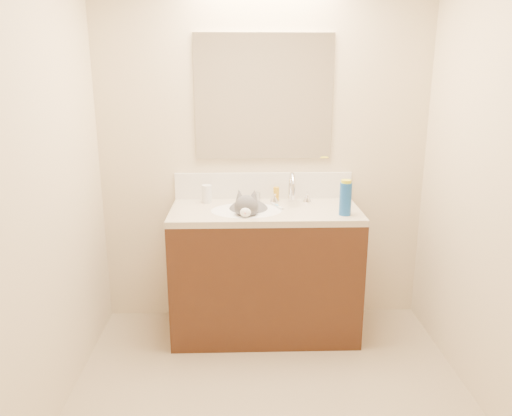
{
  "coord_description": "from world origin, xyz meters",
  "views": [
    {
      "loc": [
        -0.15,
        -2.07,
        1.72
      ],
      "look_at": [
        -0.06,
        0.92,
        0.88
      ],
      "focal_mm": 35.0,
      "sensor_mm": 36.0,
      "label": 1
    }
  ],
  "objects": [
    {
      "name": "amber_bottle",
      "position": [
        0.08,
        1.16,
        0.91
      ],
      "size": [
        0.05,
        0.05,
        0.1
      ],
      "primitive_type": "cylinder",
      "rotation": [
        0.0,
        0.0,
        -0.28
      ],
      "color": "#C49017",
      "rests_on": "counter_slab"
    },
    {
      "name": "spray_can",
      "position": [
        0.48,
        0.83,
        0.96
      ],
      "size": [
        0.08,
        0.08,
        0.2
      ],
      "primitive_type": "cylinder",
      "rotation": [
        0.0,
        0.0,
        -0.16
      ],
      "color": "#164D9F",
      "rests_on": "counter_slab"
    },
    {
      "name": "spray_cap",
      "position": [
        0.48,
        0.83,
        1.06
      ],
      "size": [
        0.07,
        0.07,
        0.04
      ],
      "primitive_type": "cylinder",
      "rotation": [
        0.0,
        0.0,
        -0.16
      ],
      "color": "yellow",
      "rests_on": "spray_can"
    },
    {
      "name": "silver_jar",
      "position": [
        -0.05,
        1.17,
        0.89
      ],
      "size": [
        0.06,
        0.06,
        0.06
      ],
      "primitive_type": "cylinder",
      "rotation": [
        0.0,
        0.0,
        0.13
      ],
      "color": "#B7B7BC",
      "rests_on": "counter_slab"
    },
    {
      "name": "backsplash",
      "position": [
        0.0,
        1.24,
        0.95
      ],
      "size": [
        1.2,
        0.02,
        0.18
      ],
      "primitive_type": "cube",
      "color": "silver",
      "rests_on": "counter_slab"
    },
    {
      "name": "mirror",
      "position": [
        0.0,
        1.24,
        1.54
      ],
      "size": [
        0.9,
        0.02,
        0.8
      ],
      "primitive_type": "cube",
      "color": "white",
      "rests_on": "room_shell"
    },
    {
      "name": "vanity_cabinet",
      "position": [
        0.0,
        0.97,
        0.41
      ],
      "size": [
        1.2,
        0.55,
        0.82
      ],
      "primitive_type": "cube",
      "color": "#391D10",
      "rests_on": "ground"
    },
    {
      "name": "basin",
      "position": [
        -0.12,
        0.94,
        0.79
      ],
      "size": [
        0.45,
        0.36,
        0.14
      ],
      "primitive_type": "ellipsoid",
      "color": "white",
      "rests_on": "vanity_cabinet"
    },
    {
      "name": "pill_label",
      "position": [
        -0.38,
        1.14,
        0.9
      ],
      "size": [
        0.07,
        0.07,
        0.04
      ],
      "primitive_type": "cylinder",
      "rotation": [
        0.0,
        0.0,
        0.36
      ],
      "color": "orange",
      "rests_on": "pill_bottle"
    },
    {
      "name": "counter_slab",
      "position": [
        0.0,
        0.97,
        0.84
      ],
      "size": [
        1.2,
        0.55,
        0.04
      ],
      "primitive_type": "cube",
      "color": "#C1B298",
      "rests_on": "vanity_cabinet"
    },
    {
      "name": "faucet",
      "position": [
        0.18,
        1.11,
        0.95
      ],
      "size": [
        0.28,
        0.2,
        0.21
      ],
      "color": "silver",
      "rests_on": "counter_slab"
    },
    {
      "name": "toothbrush",
      "position": [
        0.08,
        1.02,
        0.87
      ],
      "size": [
        0.07,
        0.15,
        0.01
      ],
      "primitive_type": "cube",
      "rotation": [
        0.0,
        0.0,
        0.39
      ],
      "color": "silver",
      "rests_on": "counter_slab"
    },
    {
      "name": "room_shell",
      "position": [
        0.0,
        0.0,
        1.49
      ],
      "size": [
        2.24,
        2.54,
        2.52
      ],
      "color": "beige",
      "rests_on": "ground"
    },
    {
      "name": "toothbrush_head",
      "position": [
        0.08,
        1.02,
        0.87
      ],
      "size": [
        0.02,
        0.03,
        0.02
      ],
      "primitive_type": "cube",
      "rotation": [
        0.0,
        0.0,
        0.39
      ],
      "color": "#6FBAED",
      "rests_on": "counter_slab"
    },
    {
      "name": "cat",
      "position": [
        -0.11,
        0.97,
        0.83
      ],
      "size": [
        0.32,
        0.41,
        0.32
      ],
      "rotation": [
        0.0,
        0.0,
        -0.1
      ],
      "color": "#4A484A",
      "rests_on": "basin"
    },
    {
      "name": "pill_bottle",
      "position": [
        -0.38,
        1.14,
        0.92
      ],
      "size": [
        0.08,
        0.08,
        0.12
      ],
      "primitive_type": "cylinder",
      "rotation": [
        0.0,
        0.0,
        0.36
      ],
      "color": "silver",
      "rests_on": "counter_slab"
    }
  ]
}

